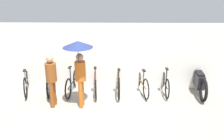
{
  "coord_description": "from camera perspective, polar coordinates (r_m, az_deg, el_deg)",
  "views": [
    {
      "loc": [
        0.68,
        -5.96,
        3.76
      ],
      "look_at": [
        0.57,
        1.34,
        1.0
      ],
      "focal_mm": 40.0,
      "sensor_mm": 36.0,
      "label": 1
    }
  ],
  "objects": [
    {
      "name": "back_wall",
      "position": [
        8.64,
        -3.71,
        3.08
      ],
      "size": [
        13.89,
        0.12,
        2.3
      ],
      "color": "silver",
      "rests_on": "ground"
    },
    {
      "name": "motorcycle",
      "position": [
        8.96,
        19.25,
        -2.39
      ],
      "size": [
        0.58,
        2.03,
        0.94
      ],
      "rotation": [
        0.0,
        0.0,
        1.49
      ],
      "color": "black",
      "rests_on": "ground"
    },
    {
      "name": "parked_bicycle_5",
      "position": [
        8.6,
        6.79,
        -2.66
      ],
      "size": [
        0.46,
        1.77,
        1.11
      ],
      "rotation": [
        0.0,
        0.0,
        1.73
      ],
      "color": "black",
      "rests_on": "ground"
    },
    {
      "name": "pedestrian_center",
      "position": [
        7.13,
        -7.56,
        2.56
      ],
      "size": [
        0.84,
        0.84,
        2.09
      ],
      "rotation": [
        0.0,
        0.0,
        3.05
      ],
      "color": "#B25619",
      "rests_on": "ground"
    },
    {
      "name": "parked_bicycle_0",
      "position": [
        9.07,
        -18.92,
        -2.41
      ],
      "size": [
        0.59,
        1.75,
        0.97
      ],
      "rotation": [
        0.0,
        0.0,
        1.82
      ],
      "color": "black",
      "rests_on": "ground"
    },
    {
      "name": "parked_bicycle_1",
      "position": [
        8.84,
        -14.07,
        -2.65
      ],
      "size": [
        0.45,
        1.65,
        0.97
      ],
      "rotation": [
        0.0,
        0.0,
        1.72
      ],
      "color": "black",
      "rests_on": "ground"
    },
    {
      "name": "pedestrian_leading",
      "position": [
        7.59,
        -13.7,
        -1.63
      ],
      "size": [
        0.32,
        0.32,
        1.63
      ],
      "rotation": [
        0.0,
        0.0,
        3.01
      ],
      "color": "brown",
      "rests_on": "ground"
    },
    {
      "name": "parked_bicycle_6",
      "position": [
        8.72,
        11.99,
        -2.74
      ],
      "size": [
        0.44,
        1.63,
        1.02
      ],
      "rotation": [
        0.0,
        0.0,
        1.55
      ],
      "color": "black",
      "rests_on": "ground"
    },
    {
      "name": "ground_plane",
      "position": [
        7.08,
        -4.89,
        -11.46
      ],
      "size": [
        30.0,
        30.0,
        0.0
      ],
      "primitive_type": "plane",
      "color": "gray"
    },
    {
      "name": "parked_bicycle_3",
      "position": [
        8.52,
        -3.81,
        -2.85
      ],
      "size": [
        0.44,
        1.74,
        1.04
      ],
      "rotation": [
        0.0,
        0.0,
        1.67
      ],
      "color": "black",
      "rests_on": "ground"
    },
    {
      "name": "parked_bicycle_4",
      "position": [
        8.47,
        1.53,
        -2.79
      ],
      "size": [
        0.44,
        1.73,
        1.01
      ],
      "rotation": [
        0.0,
        0.0,
        1.58
      ],
      "color": "black",
      "rests_on": "ground"
    },
    {
      "name": "parked_bicycle_2",
      "position": [
        8.63,
        -9.04,
        -2.72
      ],
      "size": [
        0.44,
        1.71,
        0.99
      ],
      "rotation": [
        0.0,
        0.0,
        1.47
      ],
      "color": "black",
      "rests_on": "ground"
    }
  ]
}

